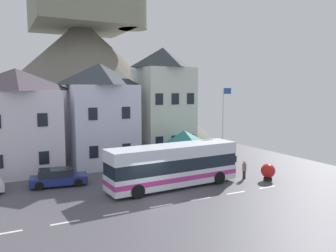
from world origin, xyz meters
TOP-DOWN VIEW (x-y plane):
  - ground_plane at (0.00, -0.00)m, footprint 40.00×60.00m
  - townhouse_00 at (-7.54, 11.82)m, footprint 6.92×5.70m
  - townhouse_01 at (-0.08, 12.15)m, footprint 6.14×6.36m
  - townhouse_02 at (6.59, 11.72)m, footprint 5.24×5.50m
  - hilltop_castle at (2.85, 31.88)m, footprint 39.41×39.41m
  - transit_bus at (2.65, 1.92)m, footprint 10.53×3.02m
  - bus_shelter at (6.01, 6.17)m, footprint 3.60×3.60m
  - parked_car_00 at (10.01, 7.03)m, footprint 4.04×2.06m
  - parked_car_02 at (-5.17, 6.25)m, footprint 4.42×2.28m
  - pedestrian_00 at (6.43, 4.25)m, footprint 0.31×0.31m
  - pedestrian_01 at (8.98, 1.26)m, footprint 0.34×0.34m
  - pedestrian_02 at (8.23, 3.81)m, footprint 0.31×0.36m
  - public_bench at (6.44, 8.22)m, footprint 1.66×0.48m
  - flagpole at (10.18, 5.89)m, footprint 0.95×0.10m
  - harbour_buoy at (10.36, -0.03)m, footprint 1.16×1.16m

SIDE VIEW (x-z plane):
  - ground_plane at x=0.00m, z-range -0.06..0.00m
  - public_bench at x=6.44m, z-range 0.04..0.91m
  - parked_car_00 at x=10.01m, z-range -0.01..1.30m
  - parked_car_02 at x=-5.17m, z-range -0.01..1.32m
  - harbour_buoy at x=10.36m, z-range 0.07..1.48m
  - pedestrian_02 at x=8.23m, z-range 0.04..1.65m
  - pedestrian_01 at x=8.98m, z-range 0.13..1.68m
  - pedestrian_00 at x=6.43m, z-range 0.09..1.74m
  - transit_bus at x=2.65m, z-range 0.01..3.25m
  - bus_shelter at x=6.01m, z-range 1.18..4.89m
  - flagpole at x=10.18m, z-range 0.57..8.19m
  - townhouse_00 at x=-7.54m, z-range 0.00..9.24m
  - townhouse_01 at x=-0.08m, z-range 0.00..9.93m
  - townhouse_02 at x=6.59m, z-range 0.00..11.74m
  - hilltop_castle at x=2.85m, z-range -3.73..22.78m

